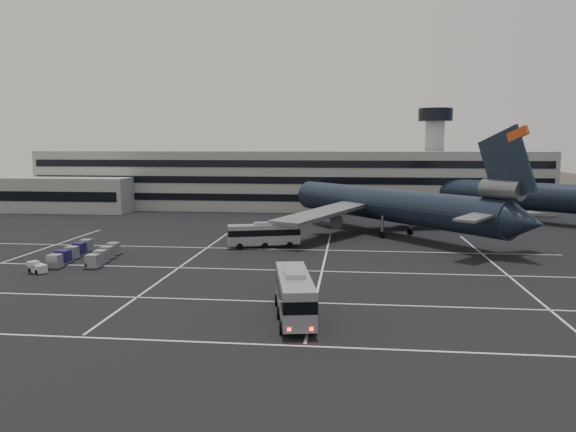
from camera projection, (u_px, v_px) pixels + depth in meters
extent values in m
plane|color=black|center=(218.00, 276.00, 65.88)|extent=(260.00, 260.00, 0.00)
cube|color=silver|center=(153.00, 340.00, 44.18)|extent=(90.00, 0.25, 0.01)
cube|color=silver|center=(195.00, 299.00, 56.02)|extent=(90.00, 0.25, 0.01)
cube|color=silver|center=(226.00, 269.00, 69.82)|extent=(90.00, 0.25, 0.01)
cube|color=silver|center=(246.00, 249.00, 83.63)|extent=(90.00, 0.25, 0.01)
cube|color=silver|center=(9.00, 260.00, 75.11)|extent=(0.25, 55.00, 0.01)
cube|color=silver|center=(184.00, 264.00, 72.46)|extent=(0.25, 55.00, 0.01)
cube|color=silver|center=(323.00, 268.00, 70.47)|extent=(0.25, 55.00, 0.01)
cube|color=silver|center=(504.00, 272.00, 68.04)|extent=(0.25, 55.00, 0.01)
cube|color=gray|center=(287.00, 180.00, 136.01)|extent=(120.00, 18.00, 14.00)
cube|color=black|center=(283.00, 198.00, 127.52)|extent=(118.00, 0.20, 1.60)
cube|color=black|center=(283.00, 180.00, 127.02)|extent=(118.00, 0.20, 1.60)
cube|color=black|center=(283.00, 164.00, 126.56)|extent=(118.00, 0.20, 1.60)
cube|color=gray|center=(67.00, 195.00, 130.07)|extent=(30.00, 10.00, 8.00)
cylinder|color=gray|center=(434.00, 164.00, 133.62)|extent=(4.40, 4.40, 22.00)
cylinder|color=black|center=(435.00, 115.00, 132.19)|extent=(8.00, 8.00, 3.00)
ellipsoid|color=#38332B|center=(175.00, 206.00, 241.45)|extent=(196.00, 140.00, 32.00)
ellipsoid|color=#38332B|center=(386.00, 216.00, 231.87)|extent=(252.00, 180.00, 44.00)
cylinder|color=black|center=(389.00, 205.00, 95.92)|extent=(34.35, 40.98, 5.60)
cone|color=black|center=(304.00, 194.00, 117.90)|extent=(7.18, 7.01, 5.60)
cone|color=black|center=(527.00, 223.00, 73.68)|extent=(7.06, 7.05, 5.04)
cube|color=black|center=(507.00, 165.00, 75.70)|extent=(6.31, 7.71, 10.97)
cube|color=#BF4319|center=(518.00, 134.00, 73.92)|extent=(2.45, 2.87, 2.24)
cylinder|color=#595B60|center=(502.00, 190.00, 76.53)|extent=(5.86, 6.37, 2.70)
cube|color=slate|center=(478.00, 217.00, 75.16)|extent=(7.23, 7.83, 0.87)
cube|color=slate|center=(517.00, 213.00, 79.61)|extent=(8.14, 6.23, 0.87)
cube|color=slate|center=(323.00, 213.00, 91.08)|extent=(15.58, 21.87, 1.75)
cylinder|color=#595B60|center=(327.00, 220.00, 95.39)|extent=(5.54, 5.98, 2.70)
cube|color=slate|center=(432.00, 204.00, 104.32)|extent=(22.65, 11.57, 1.75)
cylinder|color=#595B60|center=(408.00, 213.00, 105.46)|extent=(5.54, 5.98, 2.70)
cylinder|color=slate|center=(335.00, 213.00, 109.18)|extent=(0.44, 0.44, 3.00)
cylinder|color=black|center=(334.00, 222.00, 109.39)|extent=(1.08, 1.17, 1.10)
cylinder|color=slate|center=(382.00, 225.00, 92.92)|extent=(0.44, 0.44, 3.00)
cylinder|color=black|center=(382.00, 235.00, 93.12)|extent=(1.08, 1.17, 1.10)
cylinder|color=slate|center=(410.00, 222.00, 96.31)|extent=(0.44, 0.44, 3.00)
cylinder|color=black|center=(410.00, 232.00, 96.51)|extent=(1.08, 1.17, 1.10)
cylinder|color=black|center=(528.00, 196.00, 112.48)|extent=(40.73, 34.69, 5.60)
cone|color=black|center=(416.00, 189.00, 131.06)|extent=(7.03, 7.18, 5.60)
cylinder|color=slate|center=(527.00, 211.00, 112.85)|extent=(0.44, 0.44, 3.00)
cylinder|color=black|center=(527.00, 219.00, 113.05)|extent=(1.17, 1.08, 1.10)
cube|color=#A1A4A9|center=(294.00, 293.00, 49.63)|extent=(4.82, 12.30, 3.27)
cube|color=black|center=(294.00, 289.00, 49.58)|extent=(4.89, 12.37, 1.04)
cube|color=#A1A4A9|center=(294.00, 273.00, 49.40)|extent=(2.30, 3.53, 0.38)
cylinder|color=black|center=(282.00, 328.00, 45.59)|extent=(0.53, 1.09, 1.05)
cylinder|color=black|center=(315.00, 327.00, 45.77)|extent=(0.53, 1.09, 1.05)
cylinder|color=black|center=(279.00, 313.00, 49.75)|extent=(0.53, 1.09, 1.05)
cylinder|color=black|center=(310.00, 312.00, 49.93)|extent=(0.53, 1.09, 1.05)
cylinder|color=black|center=(277.00, 300.00, 53.91)|extent=(0.53, 1.09, 1.05)
cylinder|color=black|center=(305.00, 299.00, 54.09)|extent=(0.53, 1.09, 1.05)
cube|color=#FF0C05|center=(289.00, 329.00, 43.76)|extent=(0.28, 0.13, 0.24)
cube|color=#FF0C05|center=(311.00, 329.00, 43.88)|extent=(0.28, 0.13, 0.24)
cube|color=#A1A4A9|center=(264.00, 234.00, 84.39)|extent=(10.99, 5.54, 2.93)
cube|color=black|center=(264.00, 232.00, 84.34)|extent=(11.07, 5.61, 0.93)
cube|color=#A1A4A9|center=(264.00, 223.00, 84.18)|extent=(3.27, 2.37, 0.34)
cylinder|color=black|center=(290.00, 245.00, 84.10)|extent=(0.99, 0.58, 0.94)
cylinder|color=black|center=(287.00, 242.00, 86.48)|extent=(0.99, 0.58, 0.94)
cylinder|color=black|center=(265.00, 246.00, 83.39)|extent=(0.99, 0.58, 0.94)
cylinder|color=black|center=(263.00, 243.00, 85.77)|extent=(0.99, 0.58, 0.94)
cylinder|color=black|center=(240.00, 247.00, 82.68)|extent=(0.99, 0.58, 0.94)
cylinder|color=black|center=(238.00, 244.00, 85.06)|extent=(0.99, 0.58, 0.94)
cube|color=beige|center=(38.00, 268.00, 67.49)|extent=(2.66, 2.35, 0.96)
cube|color=beige|center=(40.00, 264.00, 67.07)|extent=(1.44, 1.51, 0.53)
cylinder|color=black|center=(37.00, 272.00, 66.54)|extent=(0.63, 0.52, 0.60)
cylinder|color=black|center=(46.00, 271.00, 67.43)|extent=(0.63, 0.52, 0.60)
cylinder|color=black|center=(30.00, 270.00, 67.62)|extent=(0.63, 0.52, 0.60)
cylinder|color=black|center=(40.00, 269.00, 68.51)|extent=(0.63, 0.52, 0.60)
cube|color=#2D2D30|center=(55.00, 267.00, 70.10)|extent=(2.05, 2.30, 0.17)
cylinder|color=black|center=(55.00, 268.00, 70.11)|extent=(0.10, 0.19, 0.19)
cube|color=gray|center=(55.00, 261.00, 70.00)|extent=(1.64, 1.64, 1.52)
cube|color=#2D2D30|center=(93.00, 267.00, 70.16)|extent=(2.05, 2.30, 0.17)
cylinder|color=black|center=(93.00, 268.00, 70.16)|extent=(0.10, 0.19, 0.19)
cube|color=gray|center=(93.00, 260.00, 70.05)|extent=(1.64, 1.64, 1.52)
cube|color=#2D2D30|center=(64.00, 262.00, 72.93)|extent=(2.05, 2.30, 0.17)
cylinder|color=black|center=(64.00, 263.00, 72.94)|extent=(0.10, 0.19, 0.19)
cube|color=#1A154C|center=(64.00, 256.00, 72.83)|extent=(1.64, 1.64, 1.52)
cube|color=#2D2D30|center=(101.00, 262.00, 72.99)|extent=(2.05, 2.30, 0.17)
cylinder|color=black|center=(101.00, 263.00, 72.99)|extent=(0.10, 0.19, 0.19)
cube|color=gray|center=(100.00, 256.00, 72.88)|extent=(1.64, 1.64, 1.52)
cube|color=#2D2D30|center=(72.00, 258.00, 75.76)|extent=(2.05, 2.30, 0.17)
cylinder|color=black|center=(72.00, 259.00, 75.77)|extent=(0.10, 0.19, 0.19)
cube|color=gray|center=(72.00, 252.00, 75.66)|extent=(1.64, 1.64, 1.52)
cube|color=#2D2D30|center=(107.00, 258.00, 75.82)|extent=(2.05, 2.30, 0.17)
cylinder|color=black|center=(107.00, 258.00, 75.82)|extent=(0.10, 0.19, 0.19)
cube|color=gray|center=(107.00, 252.00, 75.71)|extent=(1.64, 1.64, 1.52)
cube|color=#2D2D30|center=(80.00, 254.00, 78.59)|extent=(2.05, 2.30, 0.17)
cylinder|color=black|center=(80.00, 255.00, 78.60)|extent=(0.10, 0.19, 0.19)
cube|color=#1A154C|center=(79.00, 248.00, 78.49)|extent=(1.64, 1.64, 1.52)
cube|color=#2D2D30|center=(114.00, 254.00, 78.65)|extent=(2.05, 2.30, 0.17)
cylinder|color=black|center=(114.00, 254.00, 78.65)|extent=(0.10, 0.19, 0.19)
cube|color=gray|center=(113.00, 248.00, 78.54)|extent=(1.64, 1.64, 1.52)
cube|color=#2D2D30|center=(87.00, 250.00, 81.42)|extent=(2.05, 2.30, 0.17)
cylinder|color=black|center=(87.00, 251.00, 81.43)|extent=(0.10, 0.19, 0.19)
cube|color=gray|center=(86.00, 245.00, 81.32)|extent=(1.64, 1.64, 1.52)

